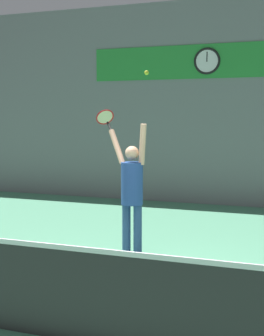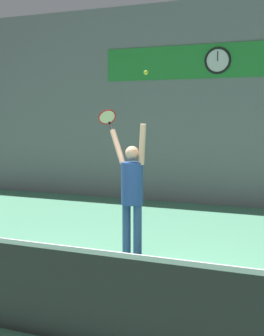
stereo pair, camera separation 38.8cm
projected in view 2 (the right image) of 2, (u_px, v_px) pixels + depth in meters
ground_plane at (115, 296)px, 5.68m from camera, size 18.00×18.00×0.00m
back_wall at (225, 103)px, 11.28m from camera, size 18.00×0.10×5.00m
sponsor_banner at (225, 60)px, 11.12m from camera, size 6.17×0.02×0.82m
scoreboard_clock at (218, 61)px, 11.17m from camera, size 0.64×0.06×0.64m
court_net at (62, 291)px, 4.51m from camera, size 6.73×0.07×1.06m
tennis_player at (132, 189)px, 7.17m from camera, size 0.75×0.45×2.07m
tennis_racket at (107, 118)px, 7.67m from camera, size 0.39×0.40×0.35m
tennis_ball at (146, 73)px, 6.80m from camera, size 0.07×0.07×0.07m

